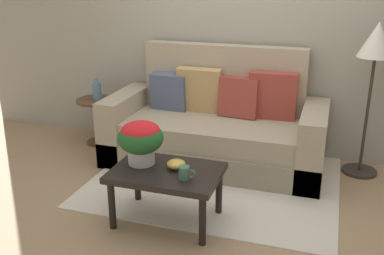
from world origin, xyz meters
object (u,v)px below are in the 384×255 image
(coffee_table, at_px, (167,177))
(snack_bowl, at_px, (176,164))
(potted_plant, at_px, (141,138))
(table_vase, at_px, (97,91))
(floor_lamp, at_px, (375,53))
(coffee_mug, at_px, (185,173))
(side_table, at_px, (97,113))
(couch, at_px, (216,128))

(coffee_table, relative_size, snack_bowl, 5.70)
(potted_plant, relative_size, table_vase, 1.45)
(floor_lamp, bearing_deg, coffee_table, -136.40)
(potted_plant, bearing_deg, coffee_mug, -21.20)
(coffee_table, height_order, side_table, side_table)
(coffee_mug, bearing_deg, coffee_table, 150.77)
(couch, xyz_separation_m, floor_lamp, (1.44, 0.17, 0.83))
(table_vase, bearing_deg, couch, -3.18)
(coffee_table, distance_m, table_vase, 1.91)
(snack_bowl, bearing_deg, coffee_table, -143.53)
(snack_bowl, bearing_deg, coffee_mug, -50.80)
(side_table, distance_m, table_vase, 0.26)
(potted_plant, bearing_deg, couch, 76.24)
(couch, distance_m, floor_lamp, 1.67)
(potted_plant, distance_m, snack_bowl, 0.35)
(potted_plant, height_order, coffee_mug, potted_plant)
(couch, distance_m, side_table, 1.43)
(potted_plant, xyz_separation_m, snack_bowl, (0.30, -0.01, -0.18))
(floor_lamp, bearing_deg, potted_plant, -141.71)
(side_table, relative_size, snack_bowl, 3.56)
(floor_lamp, relative_size, coffee_mug, 11.47)
(snack_bowl, bearing_deg, floor_lamp, 43.88)
(floor_lamp, height_order, coffee_mug, floor_lamp)
(floor_lamp, bearing_deg, side_table, -178.27)
(coffee_table, bearing_deg, snack_bowl, 36.47)
(side_table, relative_size, floor_lamp, 0.36)
(potted_plant, bearing_deg, coffee_table, -14.08)
(side_table, xyz_separation_m, potted_plant, (1.13, -1.28, 0.30))
(coffee_table, xyz_separation_m, snack_bowl, (0.06, 0.05, 0.10))
(coffee_mug, bearing_deg, table_vase, 136.69)
(snack_bowl, bearing_deg, potted_plant, 177.73)
(table_vase, bearing_deg, floor_lamp, 1.81)
(side_table, distance_m, potted_plant, 1.73)
(coffee_mug, xyz_separation_m, snack_bowl, (-0.12, 0.15, -0.01))
(couch, distance_m, coffee_table, 1.26)
(potted_plant, bearing_deg, side_table, 131.34)
(side_table, distance_m, snack_bowl, 1.93)
(coffee_table, distance_m, potted_plant, 0.37)
(side_table, height_order, potted_plant, potted_plant)
(table_vase, bearing_deg, coffee_mug, -43.31)
(coffee_table, height_order, table_vase, table_vase)
(coffee_mug, bearing_deg, potted_plant, 158.80)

